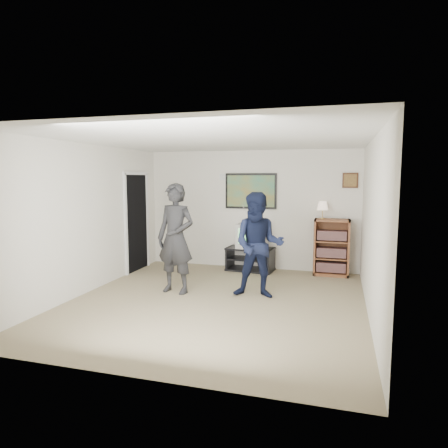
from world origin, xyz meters
The scene contains 13 objects.
room_shell centered at (0.00, 0.35, 1.25)m, with size 4.51×5.00×2.51m.
media_stand centered at (0.06, 2.23, 0.24)m, with size 1.01×0.62×0.48m.
crt_television centered at (0.09, 2.23, 0.73)m, with size 0.59×0.50×0.50m, color #ABAAA6, non-canonical shape.
bookshelf centered at (1.69, 2.28, 0.56)m, with size 0.68×0.39×1.12m, color brown, non-canonical shape.
table_lamp centered at (1.49, 2.28, 1.30)m, with size 0.22×0.22×0.35m, color beige, non-canonical shape.
person_tall centered at (-0.81, 0.32, 0.92)m, with size 0.67×0.44×1.85m, color black.
person_short centered at (0.58, 0.44, 0.85)m, with size 0.83×0.65×1.71m, color black.
controller_left centered at (-0.78, 0.58, 1.13)m, with size 0.03×0.12×0.03m, color white.
controller_right centered at (0.60, 0.63, 1.10)m, with size 0.03×0.12×0.03m, color white.
poster centered at (0.00, 2.48, 1.65)m, with size 1.10×0.03×0.75m, color black.
air_vent centered at (-0.55, 2.48, 1.95)m, with size 0.28×0.02×0.14m, color white.
small_picture centered at (2.00, 2.48, 1.88)m, with size 0.30×0.03×0.30m, color #341A10.
doorway centered at (-2.23, 1.60, 1.00)m, with size 0.03×0.85×2.00m, color black.
Camera 1 is at (1.81, -5.80, 1.95)m, focal length 32.00 mm.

